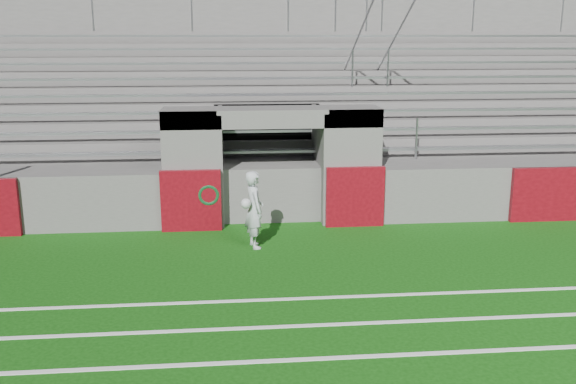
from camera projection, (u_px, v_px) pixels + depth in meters
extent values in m
plane|color=#0F450B|center=(286.00, 277.00, 11.34)|extent=(90.00, 90.00, 0.00)
cube|color=white|center=(307.00, 359.00, 8.44)|extent=(28.00, 0.09, 0.01)
cube|color=white|center=(299.00, 326.00, 9.41)|extent=(28.00, 0.09, 0.01)
cube|color=white|center=(292.00, 299.00, 10.37)|extent=(28.00, 0.09, 0.01)
cube|color=#5B5956|center=(191.00, 167.00, 14.25)|extent=(1.20, 1.00, 2.60)
cube|color=#5B5956|center=(351.00, 164.00, 14.58)|extent=(1.20, 1.00, 2.60)
cube|color=black|center=(267.00, 154.00, 16.07)|extent=(2.60, 0.20, 2.50)
cube|color=#5B5956|center=(221.00, 164.00, 14.90)|extent=(0.10, 2.20, 2.50)
cube|color=#5B5956|center=(319.00, 162.00, 15.11)|extent=(0.10, 2.20, 2.50)
cube|color=#5B5956|center=(272.00, 117.00, 14.15)|extent=(4.80, 1.00, 0.40)
cube|color=#5B5956|center=(262.00, 144.00, 18.17)|extent=(26.00, 8.00, 0.20)
cube|color=#5B5956|center=(263.00, 166.00, 18.32)|extent=(26.00, 8.00, 1.05)
cube|color=#57070F|center=(191.00, 201.00, 13.86)|extent=(1.30, 0.15, 1.35)
cube|color=#57070F|center=(355.00, 197.00, 14.19)|extent=(1.30, 0.15, 1.35)
cube|color=#57070F|center=(557.00, 194.00, 14.64)|extent=(2.20, 0.15, 1.25)
cube|color=gray|center=(269.00, 151.00, 15.27)|extent=(23.00, 0.28, 0.06)
cube|color=#5B5956|center=(267.00, 146.00, 16.10)|extent=(24.00, 0.75, 0.38)
cube|color=gray|center=(267.00, 131.00, 15.91)|extent=(23.00, 0.28, 0.06)
cube|color=#5B5956|center=(265.00, 134.00, 16.78)|extent=(24.00, 0.75, 0.76)
cube|color=gray|center=(265.00, 112.00, 16.54)|extent=(23.00, 0.28, 0.06)
cube|color=#5B5956|center=(263.00, 123.00, 17.46)|extent=(24.00, 0.75, 1.14)
cube|color=gray|center=(263.00, 94.00, 17.17)|extent=(23.00, 0.28, 0.06)
cube|color=#5B5956|center=(262.00, 113.00, 18.14)|extent=(24.00, 0.75, 1.52)
cube|color=gray|center=(262.00, 78.00, 17.81)|extent=(23.00, 0.28, 0.06)
cube|color=#5B5956|center=(260.00, 104.00, 18.82)|extent=(24.00, 0.75, 1.90)
cube|color=gray|center=(260.00, 63.00, 18.44)|extent=(23.00, 0.28, 0.06)
cube|color=#5B5956|center=(259.00, 95.00, 19.50)|extent=(24.00, 0.75, 2.28)
cube|color=gray|center=(259.00, 49.00, 19.08)|extent=(23.00, 0.28, 0.06)
cube|color=#5B5956|center=(258.00, 87.00, 20.18)|extent=(24.00, 0.75, 2.66)
cube|color=gray|center=(257.00, 36.00, 19.71)|extent=(23.00, 0.28, 0.06)
cube|color=#5B5956|center=(257.00, 83.00, 20.82)|extent=(26.00, 0.60, 5.29)
cylinder|color=#A5A8AD|center=(375.00, 140.00, 15.17)|extent=(0.05, 0.05, 1.00)
cylinder|color=#A5A8AD|center=(352.00, 68.00, 17.71)|extent=(0.05, 0.05, 1.00)
cylinder|color=#A5A8AD|center=(335.00, 14.00, 20.24)|extent=(0.05, 0.05, 1.00)
cylinder|color=#A5A8AD|center=(353.00, 50.00, 17.59)|extent=(0.05, 6.02, 3.08)
cylinder|color=#A5A8AD|center=(416.00, 139.00, 15.26)|extent=(0.05, 0.05, 1.00)
cylinder|color=#A5A8AD|center=(388.00, 68.00, 17.80)|extent=(0.05, 0.05, 1.00)
cylinder|color=#A5A8AD|center=(366.00, 15.00, 20.34)|extent=(0.05, 0.05, 1.00)
cylinder|color=#A5A8AD|center=(389.00, 49.00, 17.68)|extent=(0.05, 6.02, 3.08)
cylinder|color=#A5A8AD|center=(93.00, 12.00, 19.54)|extent=(0.05, 0.05, 1.10)
cylinder|color=#A5A8AD|center=(192.00, 12.00, 19.82)|extent=(0.05, 0.05, 1.10)
cylinder|color=#A5A8AD|center=(288.00, 13.00, 20.09)|extent=(0.05, 0.05, 1.10)
cylinder|color=#A5A8AD|center=(382.00, 13.00, 20.37)|extent=(0.05, 0.05, 1.10)
cylinder|color=#A5A8AD|center=(473.00, 13.00, 20.65)|extent=(0.05, 0.05, 1.10)
cylinder|color=#A5A8AD|center=(562.00, 14.00, 20.92)|extent=(0.05, 0.05, 1.10)
imported|color=silver|center=(254.00, 209.00, 12.76)|extent=(0.50, 0.64, 1.57)
sphere|color=white|center=(246.00, 204.00, 12.52)|extent=(0.20, 0.20, 0.20)
torus|color=#0E4710|center=(209.00, 194.00, 13.87)|extent=(0.51, 0.10, 0.51)
torus|color=#0E4620|center=(209.00, 195.00, 13.83)|extent=(0.47, 0.09, 0.47)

